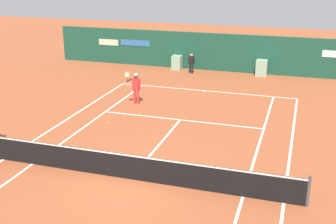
% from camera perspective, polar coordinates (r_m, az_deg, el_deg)
% --- Properties ---
extents(ground_plane, '(80.00, 80.00, 0.01)m').
position_cam_1_polar(ground_plane, '(16.09, -4.22, -7.84)').
color(ground_plane, '#A8512D').
extents(tennis_net, '(12.10, 0.10, 1.07)m').
position_cam_1_polar(tennis_net, '(15.39, -5.07, -7.07)').
color(tennis_net, '#4C4C51').
rests_on(tennis_net, ground_plane).
extents(sponsor_back_wall, '(25.00, 1.02, 2.60)m').
position_cam_1_polar(sponsor_back_wall, '(30.76, 7.19, 7.65)').
color(sponsor_back_wall, '#194C38').
rests_on(sponsor_back_wall, ground_plane).
extents(player_on_baseline, '(0.70, 0.68, 1.87)m').
position_cam_1_polar(player_on_baseline, '(23.36, -4.25, 3.44)').
color(player_on_baseline, red).
rests_on(player_on_baseline, ground_plane).
extents(ball_kid_left_post, '(0.46, 0.20, 1.37)m').
position_cam_1_polar(ball_kid_left_post, '(29.98, 3.08, 6.56)').
color(ball_kid_left_post, black).
rests_on(ball_kid_left_post, ground_plane).
extents(tennis_ball_mid_court, '(0.07, 0.07, 0.07)m').
position_cam_1_polar(tennis_ball_mid_court, '(20.38, 0.57, -1.74)').
color(tennis_ball_mid_court, '#CCE033').
rests_on(tennis_ball_mid_court, ground_plane).
extents(tennis_ball_near_service_line, '(0.07, 0.07, 0.07)m').
position_cam_1_polar(tennis_ball_near_service_line, '(21.93, -3.66, -0.24)').
color(tennis_ball_near_service_line, '#CCE033').
rests_on(tennis_ball_near_service_line, ground_plane).
extents(tennis_ball_by_sideline, '(0.07, 0.07, 0.07)m').
position_cam_1_polar(tennis_ball_by_sideline, '(20.91, -7.95, -1.38)').
color(tennis_ball_by_sideline, '#CCE033').
rests_on(tennis_ball_by_sideline, ground_plane).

